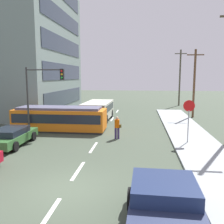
% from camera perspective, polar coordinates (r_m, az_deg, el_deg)
% --- Properties ---
extents(ground_plane, '(120.00, 120.00, 0.00)m').
position_cam_1_polar(ground_plane, '(20.01, -2.15, -4.97)').
color(ground_plane, '#3D4739').
extents(sidewalk_curb_right, '(3.20, 36.00, 0.14)m').
position_cam_1_polar(sidewalk_curb_right, '(16.36, 20.04, -8.28)').
color(sidewalk_curb_right, '#91989B').
rests_on(sidewalk_curb_right, ground).
extents(lane_stripe_0, '(0.16, 2.40, 0.01)m').
position_cam_1_polar(lane_stripe_0, '(9.09, -14.66, -22.39)').
color(lane_stripe_0, silver).
rests_on(lane_stripe_0, ground).
extents(lane_stripe_1, '(0.16, 2.40, 0.01)m').
position_cam_1_polar(lane_stripe_1, '(12.51, -7.87, -13.33)').
color(lane_stripe_1, silver).
rests_on(lane_stripe_1, ground).
extents(lane_stripe_2, '(0.16, 2.40, 0.01)m').
position_cam_1_polar(lane_stripe_2, '(16.20, -4.32, -8.18)').
color(lane_stripe_2, silver).
rests_on(lane_stripe_2, ground).
extents(lane_stripe_3, '(0.16, 2.40, 0.01)m').
position_cam_1_polar(lane_stripe_3, '(26.49, 0.04, -1.65)').
color(lane_stripe_3, silver).
rests_on(lane_stripe_3, ground).
extents(lane_stripe_4, '(0.16, 2.40, 0.01)m').
position_cam_1_polar(lane_stripe_4, '(32.39, 1.25, 0.18)').
color(lane_stripe_4, silver).
rests_on(lane_stripe_4, ground).
extents(corner_building, '(14.23, 16.95, 16.00)m').
position_cam_1_polar(corner_building, '(34.83, -22.54, 13.32)').
color(corner_building, slate).
rests_on(corner_building, ground).
extents(streetcar_tram, '(7.71, 2.56, 2.03)m').
position_cam_1_polar(streetcar_tram, '(21.33, -11.97, -1.43)').
color(streetcar_tram, orange).
rests_on(streetcar_tram, ground).
extents(city_bus, '(2.67, 5.83, 1.93)m').
position_cam_1_polar(city_bus, '(25.72, -3.28, 0.52)').
color(city_bus, beige).
rests_on(city_bus, ground).
extents(pedestrian_crossing, '(0.49, 0.36, 1.67)m').
position_cam_1_polar(pedestrian_crossing, '(18.08, 1.20, -3.34)').
color(pedestrian_crossing, '#33254F').
rests_on(pedestrian_crossing, ground).
extents(pickup_truck_parked, '(2.36, 5.04, 1.55)m').
position_cam_1_polar(pickup_truck_parked, '(7.56, 12.16, -22.14)').
color(pickup_truck_parked, '#242C4B').
rests_on(pickup_truck_parked, ground).
extents(parked_sedan_mid, '(2.11, 4.46, 1.19)m').
position_cam_1_polar(parked_sedan_mid, '(17.79, -22.36, -5.23)').
color(parked_sedan_mid, '#336330').
rests_on(parked_sedan_mid, ground).
extents(stop_sign, '(0.76, 0.07, 2.88)m').
position_cam_1_polar(stop_sign, '(17.23, 17.39, -0.09)').
color(stop_sign, gray).
rests_on(stop_sign, sidewalk_curb_right).
extents(traffic_light_mast, '(3.08, 0.33, 5.29)m').
position_cam_1_polar(traffic_light_mast, '(19.97, -16.04, 5.45)').
color(traffic_light_mast, '#333333').
rests_on(traffic_light_mast, ground).
extents(utility_pole_mid, '(1.80, 0.24, 7.49)m').
position_cam_1_polar(utility_pole_mid, '(28.77, 18.55, 6.56)').
color(utility_pole_mid, brown).
rests_on(utility_pole_mid, ground).
extents(utility_pole_far, '(1.80, 0.24, 8.60)m').
position_cam_1_polar(utility_pole_far, '(39.89, 15.47, 7.88)').
color(utility_pole_far, '#4C4737').
rests_on(utility_pole_far, ground).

